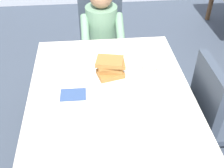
{
  "coord_description": "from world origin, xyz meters",
  "views": [
    {
      "loc": [
        -0.12,
        -1.37,
        1.96
      ],
      "look_at": [
        0.01,
        0.06,
        0.79
      ],
      "focal_mm": 44.38,
      "sensor_mm": 36.0,
      "label": 1
    }
  ],
  "objects_px": {
    "fork_left_of_plate": "(86,79)",
    "knife_right_of_plate": "(138,76)",
    "cup_coffee": "(149,67)",
    "breakfast_stack": "(110,67)",
    "syrup_pitcher": "(81,60)",
    "chair_diner": "(101,37)",
    "spoon_near_edge": "(121,108)",
    "chair_right_side": "(216,111)",
    "diner_person": "(102,32)",
    "dining_table_main": "(111,106)",
    "plate_breakfast": "(112,75)"
  },
  "relations": [
    {
      "from": "syrup_pitcher",
      "to": "spoon_near_edge",
      "type": "xyz_separation_m",
      "value": [
        0.24,
        -0.52,
        -0.04
      ]
    },
    {
      "from": "diner_person",
      "to": "fork_left_of_plate",
      "type": "distance_m",
      "value": 0.84
    },
    {
      "from": "dining_table_main",
      "to": "chair_right_side",
      "type": "relative_size",
      "value": 1.64
    },
    {
      "from": "dining_table_main",
      "to": "spoon_near_edge",
      "type": "distance_m",
      "value": 0.16
    },
    {
      "from": "dining_table_main",
      "to": "chair_right_side",
      "type": "bearing_deg",
      "value": 0.0
    },
    {
      "from": "cup_coffee",
      "to": "spoon_near_edge",
      "type": "height_order",
      "value": "cup_coffee"
    },
    {
      "from": "diner_person",
      "to": "chair_right_side",
      "type": "xyz_separation_m",
      "value": [
        0.76,
        -1.01,
        -0.14
      ]
    },
    {
      "from": "chair_diner",
      "to": "diner_person",
      "type": "bearing_deg",
      "value": 90.0
    },
    {
      "from": "chair_right_side",
      "to": "breakfast_stack",
      "type": "bearing_deg",
      "value": -106.06
    },
    {
      "from": "diner_person",
      "to": "breakfast_stack",
      "type": "distance_m",
      "value": 0.81
    },
    {
      "from": "knife_right_of_plate",
      "to": "syrup_pitcher",
      "type": "bearing_deg",
      "value": 58.25
    },
    {
      "from": "breakfast_stack",
      "to": "syrup_pitcher",
      "type": "xyz_separation_m",
      "value": [
        -0.21,
        0.18,
        -0.04
      ]
    },
    {
      "from": "dining_table_main",
      "to": "syrup_pitcher",
      "type": "xyz_separation_m",
      "value": [
        -0.19,
        0.39,
        0.13
      ]
    },
    {
      "from": "knife_right_of_plate",
      "to": "spoon_near_edge",
      "type": "height_order",
      "value": "same"
    },
    {
      "from": "breakfast_stack",
      "to": "knife_right_of_plate",
      "type": "bearing_deg",
      "value": -6.38
    },
    {
      "from": "knife_right_of_plate",
      "to": "plate_breakfast",
      "type": "bearing_deg",
      "value": 78.2
    },
    {
      "from": "breakfast_stack",
      "to": "diner_person",
      "type": "bearing_deg",
      "value": 90.7
    },
    {
      "from": "plate_breakfast",
      "to": "breakfast_stack",
      "type": "xyz_separation_m",
      "value": [
        -0.01,
        0.0,
        0.07
      ]
    },
    {
      "from": "chair_right_side",
      "to": "diner_person",
      "type": "bearing_deg",
      "value": -143.0
    },
    {
      "from": "breakfast_stack",
      "to": "fork_left_of_plate",
      "type": "height_order",
      "value": "breakfast_stack"
    },
    {
      "from": "chair_diner",
      "to": "knife_right_of_plate",
      "type": "height_order",
      "value": "chair_diner"
    },
    {
      "from": "cup_coffee",
      "to": "diner_person",
      "type": "bearing_deg",
      "value": 110.63
    },
    {
      "from": "chair_diner",
      "to": "plate_breakfast",
      "type": "bearing_deg",
      "value": 91.12
    },
    {
      "from": "diner_person",
      "to": "chair_right_side",
      "type": "bearing_deg",
      "value": 127.0
    },
    {
      "from": "chair_diner",
      "to": "plate_breakfast",
      "type": "xyz_separation_m",
      "value": [
        0.02,
        -0.95,
        0.22
      ]
    },
    {
      "from": "diner_person",
      "to": "knife_right_of_plate",
      "type": "relative_size",
      "value": 5.6
    },
    {
      "from": "spoon_near_edge",
      "to": "fork_left_of_plate",
      "type": "bearing_deg",
      "value": 108.08
    },
    {
      "from": "knife_right_of_plate",
      "to": "spoon_near_edge",
      "type": "relative_size",
      "value": 1.33
    },
    {
      "from": "chair_right_side",
      "to": "knife_right_of_plate",
      "type": "height_order",
      "value": "chair_right_side"
    },
    {
      "from": "diner_person",
      "to": "cup_coffee",
      "type": "height_order",
      "value": "diner_person"
    },
    {
      "from": "syrup_pitcher",
      "to": "fork_left_of_plate",
      "type": "height_order",
      "value": "syrup_pitcher"
    },
    {
      "from": "breakfast_stack",
      "to": "knife_right_of_plate",
      "type": "xyz_separation_m",
      "value": [
        0.2,
        -0.02,
        -0.08
      ]
    },
    {
      "from": "chair_diner",
      "to": "syrup_pitcher",
      "type": "height_order",
      "value": "chair_diner"
    },
    {
      "from": "chair_diner",
      "to": "breakfast_stack",
      "type": "distance_m",
      "value": 1.0
    },
    {
      "from": "cup_coffee",
      "to": "knife_right_of_plate",
      "type": "height_order",
      "value": "cup_coffee"
    },
    {
      "from": "diner_person",
      "to": "plate_breakfast",
      "type": "xyz_separation_m",
      "value": [
        0.02,
        -0.8,
        0.08
      ]
    },
    {
      "from": "breakfast_stack",
      "to": "syrup_pitcher",
      "type": "height_order",
      "value": "breakfast_stack"
    },
    {
      "from": "diner_person",
      "to": "plate_breakfast",
      "type": "bearing_deg",
      "value": 91.34
    },
    {
      "from": "syrup_pitcher",
      "to": "breakfast_stack",
      "type": "bearing_deg",
      "value": -40.19
    },
    {
      "from": "breakfast_stack",
      "to": "spoon_near_edge",
      "type": "xyz_separation_m",
      "value": [
        0.03,
        -0.34,
        -0.08
      ]
    },
    {
      "from": "cup_coffee",
      "to": "spoon_near_edge",
      "type": "bearing_deg",
      "value": -124.47
    },
    {
      "from": "dining_table_main",
      "to": "spoon_near_edge",
      "type": "relative_size",
      "value": 10.16
    },
    {
      "from": "syrup_pitcher",
      "to": "dining_table_main",
      "type": "bearing_deg",
      "value": -63.95
    },
    {
      "from": "breakfast_stack",
      "to": "cup_coffee",
      "type": "relative_size",
      "value": 1.87
    },
    {
      "from": "diner_person",
      "to": "knife_right_of_plate",
      "type": "bearing_deg",
      "value": 104.3
    },
    {
      "from": "cup_coffee",
      "to": "fork_left_of_plate",
      "type": "xyz_separation_m",
      "value": [
        -0.46,
        -0.04,
        -0.04
      ]
    },
    {
      "from": "diner_person",
      "to": "spoon_near_edge",
      "type": "distance_m",
      "value": 1.14
    },
    {
      "from": "cup_coffee",
      "to": "syrup_pitcher",
      "type": "distance_m",
      "value": 0.51
    },
    {
      "from": "dining_table_main",
      "to": "fork_left_of_plate",
      "type": "relative_size",
      "value": 8.47
    },
    {
      "from": "fork_left_of_plate",
      "to": "knife_right_of_plate",
      "type": "bearing_deg",
      "value": -94.99
    }
  ]
}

